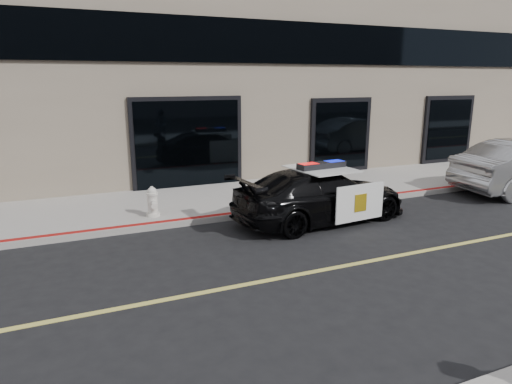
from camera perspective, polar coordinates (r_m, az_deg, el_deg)
name	(u,v)px	position (r m, az deg, el deg)	size (l,w,h in m)	color
ground	(343,266)	(8.71, 10.82, -9.11)	(120.00, 120.00, 0.00)	black
sidewalk_n	(239,197)	(13.11, -2.10, -0.64)	(60.00, 3.50, 0.15)	gray
building_n	(184,4)	(17.87, -8.96, 22.23)	(60.00, 7.00, 12.00)	#756856
police_car	(321,195)	(11.13, 8.08, -0.35)	(2.62, 4.78, 1.46)	black
fire_hydrant	(153,202)	(11.23, -12.80, -1.27)	(0.33, 0.46, 0.74)	silver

